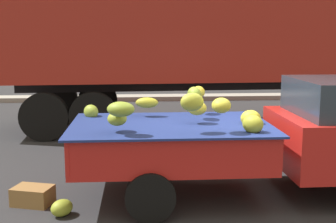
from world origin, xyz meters
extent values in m
plane|color=#28282B|center=(0.00, 0.00, 0.00)|extent=(220.00, 220.00, 0.00)
cube|color=gray|center=(0.00, 9.90, 0.08)|extent=(80.00, 0.80, 0.16)
cube|color=#28333D|center=(1.28, 0.05, 1.44)|extent=(1.09, 1.55, 0.52)
cube|color=#B21E19|center=(-1.11, 0.04, 0.58)|extent=(2.71, 1.76, 0.08)
cube|color=#B21E19|center=(-1.11, 0.89, 0.84)|extent=(2.70, 0.06, 0.44)
cube|color=#B21E19|center=(-1.10, -0.81, 0.84)|extent=(2.70, 0.06, 0.44)
cube|color=#B21E19|center=(0.22, 0.04, 0.84)|extent=(0.06, 1.75, 0.44)
cube|color=#B21E19|center=(-2.43, 0.03, 0.84)|extent=(0.06, 1.75, 0.44)
cube|color=#B21914|center=(-1.11, 0.92, 0.80)|extent=(2.60, 0.02, 0.07)
cube|color=navy|center=(-1.11, 0.04, 1.07)|extent=(2.83, 1.88, 0.03)
ellipsoid|color=olive|center=(-0.73, 0.37, 1.46)|extent=(0.21, 0.31, 0.22)
ellipsoid|color=olive|center=(-2.29, 0.72, 1.15)|extent=(0.32, 0.34, 0.22)
ellipsoid|color=yellow|center=(-0.73, 0.02, 1.30)|extent=(0.29, 0.25, 0.20)
ellipsoid|color=gold|center=(-0.61, 0.80, 1.43)|extent=(0.30, 0.33, 0.20)
ellipsoid|color=#91A02C|center=(-1.83, -0.46, 1.26)|extent=(0.27, 0.29, 0.18)
ellipsoid|color=gold|center=(0.03, -0.04, 1.16)|extent=(0.36, 0.34, 0.24)
ellipsoid|color=#89A231|center=(-1.78, -0.66, 1.42)|extent=(0.40, 0.33, 0.19)
ellipsoid|color=#ACB02F|center=(-0.88, -0.58, 1.48)|extent=(0.36, 0.30, 0.24)
ellipsoid|color=gold|center=(-1.43, 0.63, 1.30)|extent=(0.37, 0.22, 0.16)
ellipsoid|color=#A6A729|center=(-0.08, -0.58, 1.19)|extent=(0.36, 0.37, 0.24)
ellipsoid|color=gold|center=(-0.50, -0.60, 1.44)|extent=(0.32, 0.34, 0.20)
cylinder|color=black|center=(1.52, 0.89, 0.32)|extent=(0.64, 0.20, 0.64)
cylinder|color=black|center=(-1.43, 0.88, 0.32)|extent=(0.64, 0.20, 0.64)
cylinder|color=black|center=(-1.42, -0.81, 0.32)|extent=(0.64, 0.20, 0.64)
cube|color=maroon|center=(0.97, 5.13, 2.60)|extent=(12.10, 3.04, 2.70)
cube|color=black|center=(0.97, 5.13, 1.10)|extent=(11.05, 0.90, 0.30)
cylinder|color=black|center=(-2.68, 6.16, 0.54)|extent=(1.09, 0.35, 1.08)
cylinder|color=black|center=(-2.57, 3.77, 0.54)|extent=(1.09, 0.35, 1.08)
cylinder|color=black|center=(-3.76, 6.12, 0.54)|extent=(1.09, 0.35, 1.08)
cylinder|color=black|center=(-3.65, 3.72, 0.54)|extent=(1.09, 0.35, 1.08)
ellipsoid|color=#90A02C|center=(-2.57, -0.57, 0.11)|extent=(0.38, 0.39, 0.22)
cube|color=olive|center=(-3.03, -0.14, 0.13)|extent=(0.60, 0.49, 0.25)
camera|label=1|loc=(-1.57, -6.07, 2.31)|focal=47.03mm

